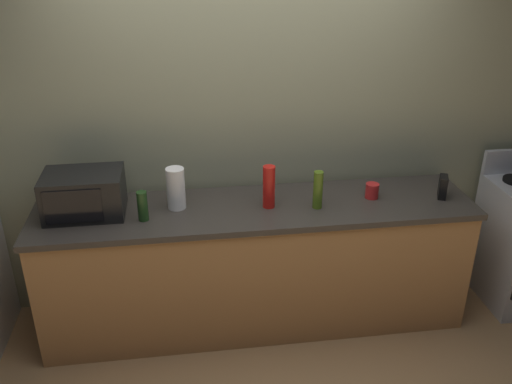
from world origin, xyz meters
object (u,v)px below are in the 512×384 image
at_px(bottle_hot_sauce, 269,187).
at_px(cordless_phone, 443,187).
at_px(paper_towel_roll, 176,188).
at_px(microwave, 84,194).
at_px(mug_red, 372,191).
at_px(bottle_olive_oil, 318,190).
at_px(bottle_wine, 143,206).

bearing_deg(bottle_hot_sauce, cordless_phone, -1.11).
relative_size(paper_towel_roll, bottle_hot_sauce, 0.97).
bearing_deg(paper_towel_roll, cordless_phone, -3.00).
bearing_deg(microwave, bottle_hot_sauce, -3.33).
xyz_separation_m(microwave, mug_red, (1.84, -0.03, -0.08)).
xyz_separation_m(cordless_phone, bottle_olive_oil, (-0.85, -0.03, 0.05)).
bearing_deg(bottle_wine, bottle_hot_sauce, 5.11).
xyz_separation_m(bottle_wine, mug_red, (1.48, 0.11, -0.04)).
relative_size(microwave, bottle_wine, 2.54).
height_order(bottle_olive_oil, bottle_wine, bottle_olive_oil).
xyz_separation_m(bottle_hot_sauce, bottle_wine, (-0.79, -0.07, -0.05)).
bearing_deg(bottle_hot_sauce, bottle_olive_oil, -10.23).
relative_size(cordless_phone, bottle_wine, 0.79).
xyz_separation_m(bottle_hot_sauce, mug_red, (0.70, 0.03, -0.09)).
bearing_deg(microwave, bottle_wine, -20.89).
bearing_deg(bottle_wine, cordless_phone, 1.41).
relative_size(bottle_wine, mug_red, 1.89).
bearing_deg(paper_towel_roll, bottle_olive_oil, -7.93).
relative_size(paper_towel_roll, cordless_phone, 1.80).
distance_m(microwave, bottle_wine, 0.39).
bearing_deg(bottle_olive_oil, mug_red, 12.94).
bearing_deg(microwave, paper_towel_roll, 0.23).
bearing_deg(microwave, bottle_olive_oil, -4.79).
bearing_deg(bottle_wine, microwave, 159.11).
relative_size(cordless_phone, bottle_hot_sauce, 0.54).
relative_size(bottle_olive_oil, mug_red, 2.48).
distance_m(cordless_phone, mug_red, 0.47).
height_order(paper_towel_roll, bottle_olive_oil, paper_towel_roll).
height_order(microwave, paper_towel_roll, same).
bearing_deg(bottle_olive_oil, bottle_wine, -179.20).
xyz_separation_m(microwave, bottle_wine, (0.36, -0.14, -0.04)).
bearing_deg(cordless_phone, bottle_hot_sauce, -158.30).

